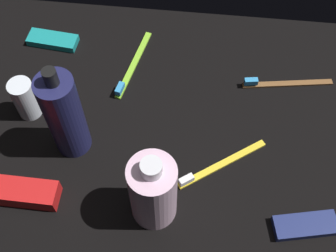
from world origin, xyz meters
The scene contains 10 objects.
ground_plane centered at (0.00, 0.00, -0.60)cm, with size 84.00×64.00×1.20cm, color black.
lotion_bottle centered at (16.92, 3.63, 9.33)cm, with size 6.31×6.31×21.07cm.
bodywash_bottle centered at (0.74, 14.73, 7.49)cm, with size 7.50×7.50×16.73cm.
deodorant_stick centered at (26.69, -2.24, 4.26)cm, with size 4.38×4.38×8.52cm, color silver.
toothbrush_yellow centered at (-9.40, 5.81, 0.61)cm, with size 15.39×11.37×2.10cm.
toothbrush_lime centered at (8.97, -14.61, 0.61)cm, with size 5.04×17.84×2.10cm.
toothbrush_brown centered at (-21.35, -13.88, 0.61)cm, with size 17.96×4.03×2.10cm.
toothpaste_box_red centered at (25.83, 14.83, 1.60)cm, with size 17.60×4.40×3.20cm, color red.
snack_bar_navy centered at (-24.29, 15.22, 0.75)cm, with size 10.40×4.00×1.50cm, color navy.
snack_bar_teal centered at (26.69, -19.88, 0.75)cm, with size 10.40×4.00×1.50cm, color teal.
Camera 1 is at (-4.45, 41.15, 71.03)cm, focal length 47.23 mm.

